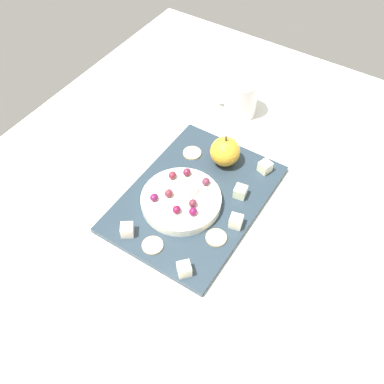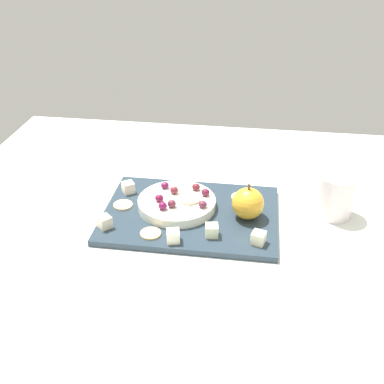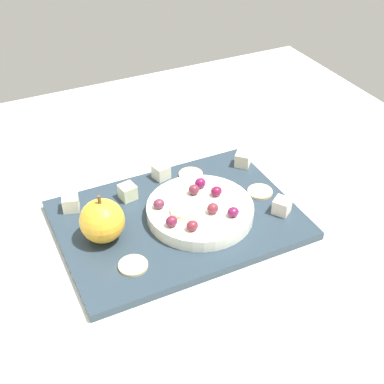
% 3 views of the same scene
% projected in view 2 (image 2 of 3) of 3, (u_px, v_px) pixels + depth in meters
% --- Properties ---
extents(table, '(1.17, 1.01, 0.04)m').
position_uv_depth(table, '(202.00, 231.00, 0.99)').
color(table, silver).
rests_on(table, ground).
extents(platter, '(0.36, 0.26, 0.01)m').
position_uv_depth(platter, '(191.00, 215.00, 0.99)').
color(platter, '#283844').
rests_on(platter, table).
extents(serving_dish, '(0.16, 0.16, 0.02)m').
position_uv_depth(serving_dish, '(177.00, 203.00, 1.00)').
color(serving_dish, white).
rests_on(serving_dish, platter).
extents(apple_whole, '(0.06, 0.06, 0.06)m').
position_uv_depth(apple_whole, '(248.00, 203.00, 0.96)').
color(apple_whole, gold).
rests_on(apple_whole, platter).
extents(apple_stem, '(0.01, 0.00, 0.01)m').
position_uv_depth(apple_stem, '(249.00, 187.00, 0.94)').
color(apple_stem, brown).
rests_on(apple_stem, apple_whole).
extents(cheese_cube_0, '(0.03, 0.03, 0.02)m').
position_uv_depth(cheese_cube_0, '(258.00, 238.00, 0.89)').
color(cheese_cube_0, '#F1ECC5').
rests_on(cheese_cube_0, platter).
extents(cheese_cube_1, '(0.03, 0.03, 0.02)m').
position_uv_depth(cheese_cube_1, '(104.00, 222.00, 0.94)').
color(cheese_cube_1, '#EEE3C3').
rests_on(cheese_cube_1, platter).
extents(cheese_cube_2, '(0.03, 0.03, 0.02)m').
position_uv_depth(cheese_cube_2, '(128.00, 187.00, 1.05)').
color(cheese_cube_2, '#F6E3CE').
rests_on(cheese_cube_2, platter).
extents(cheese_cube_3, '(0.03, 0.03, 0.02)m').
position_uv_depth(cheese_cube_3, '(173.00, 236.00, 0.90)').
color(cheese_cube_3, '#EEE9CD').
rests_on(cheese_cube_3, platter).
extents(cheese_cube_4, '(0.03, 0.03, 0.02)m').
position_uv_depth(cheese_cube_4, '(212.00, 230.00, 0.91)').
color(cheese_cube_4, '#EAF2C2').
rests_on(cheese_cube_4, platter).
extents(cracker_0, '(0.04, 0.04, 0.00)m').
position_uv_depth(cracker_0, '(123.00, 205.00, 1.01)').
color(cracker_0, '#D6B688').
rests_on(cracker_0, platter).
extents(cracker_1, '(0.04, 0.04, 0.00)m').
position_uv_depth(cracker_1, '(151.00, 233.00, 0.92)').
color(cracker_1, '#DCBD7D').
rests_on(cracker_1, platter).
extents(cracker_2, '(0.04, 0.04, 0.00)m').
position_uv_depth(cracker_2, '(241.00, 197.00, 1.04)').
color(cracker_2, '#DDC287').
rests_on(cracker_2, platter).
extents(grape_0, '(0.02, 0.02, 0.02)m').
position_uv_depth(grape_0, '(206.00, 192.00, 1.01)').
color(grape_0, maroon).
rests_on(grape_0, serving_dish).
extents(grape_1, '(0.02, 0.02, 0.02)m').
position_uv_depth(grape_1, '(174.00, 190.00, 1.01)').
color(grape_1, maroon).
rests_on(grape_1, serving_dish).
extents(grape_2, '(0.02, 0.02, 0.02)m').
position_uv_depth(grape_2, '(159.00, 198.00, 0.99)').
color(grape_2, maroon).
rests_on(grape_2, serving_dish).
extents(grape_3, '(0.02, 0.02, 0.01)m').
position_uv_depth(grape_3, '(203.00, 204.00, 0.97)').
color(grape_3, '#65293F').
rests_on(grape_3, serving_dish).
extents(grape_4, '(0.02, 0.02, 0.02)m').
position_uv_depth(grape_4, '(172.00, 203.00, 0.97)').
color(grape_4, maroon).
rests_on(grape_4, serving_dish).
extents(grape_5, '(0.02, 0.02, 0.01)m').
position_uv_depth(grape_5, '(196.00, 187.00, 1.03)').
color(grape_5, maroon).
rests_on(grape_5, serving_dish).
extents(grape_6, '(0.02, 0.02, 0.01)m').
position_uv_depth(grape_6, '(165.00, 185.00, 1.03)').
color(grape_6, '#661744').
rests_on(grape_6, serving_dish).
extents(grape_7, '(0.02, 0.02, 0.02)m').
position_uv_depth(grape_7, '(163.00, 206.00, 0.96)').
color(grape_7, maroon).
rests_on(grape_7, serving_dish).
extents(apple_slice_0, '(0.04, 0.04, 0.01)m').
position_uv_depth(apple_slice_0, '(189.00, 199.00, 0.99)').
color(apple_slice_0, beige).
rests_on(apple_slice_0, serving_dish).
extents(cup, '(0.08, 0.11, 0.09)m').
position_uv_depth(cup, '(335.00, 195.00, 0.99)').
color(cup, white).
rests_on(cup, table).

